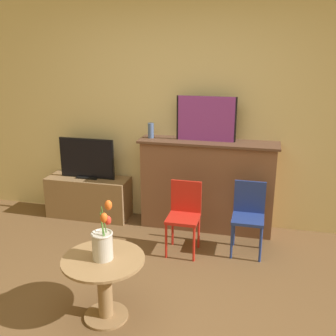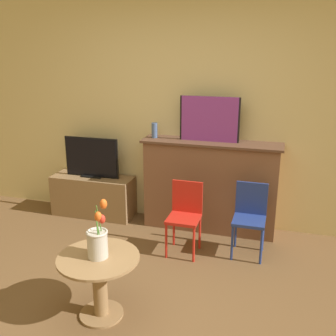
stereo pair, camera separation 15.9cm
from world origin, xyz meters
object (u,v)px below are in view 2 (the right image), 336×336
object	(u,v)px
chair_red	(185,212)
chair_blue	(250,214)
painting	(209,119)
tv_monitor	(92,158)
vase_tulips	(98,240)

from	to	relation	value
chair_red	chair_blue	distance (m)	0.64
painting	tv_monitor	bearing A→B (deg)	-178.60
painting	chair_blue	size ratio (longest dim) A/B	0.90
painting	tv_monitor	world-z (taller)	painting
chair_blue	vase_tulips	size ratio (longest dim) A/B	1.62
chair_blue	vase_tulips	world-z (taller)	vase_tulips
chair_red	vase_tulips	xyz separation A→B (m)	(-0.36, -1.17, 0.23)
tv_monitor	chair_blue	bearing A→B (deg)	-12.34
tv_monitor	chair_red	distance (m)	1.44
tv_monitor	chair_blue	xyz separation A→B (m)	(1.91, -0.42, -0.31)
vase_tulips	painting	bearing A→B (deg)	75.09
painting	tv_monitor	xyz separation A→B (m)	(-1.40, -0.03, -0.53)
tv_monitor	chair_blue	distance (m)	1.98
chair_blue	tv_monitor	bearing A→B (deg)	167.66
tv_monitor	chair_red	bearing A→B (deg)	-23.41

